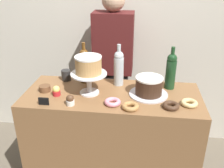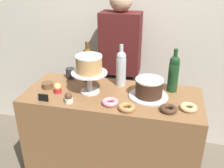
% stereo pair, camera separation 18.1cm
% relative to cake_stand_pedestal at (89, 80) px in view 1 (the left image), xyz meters
% --- Properties ---
extents(back_wall, '(6.00, 0.05, 2.60)m').
position_rel_cake_stand_pedestal_xyz_m(back_wall, '(0.17, 0.85, 0.28)').
color(back_wall, beige).
rests_on(back_wall, ground_plane).
extents(display_counter, '(1.29, 0.54, 0.91)m').
position_rel_cake_stand_pedestal_xyz_m(display_counter, '(0.17, 0.01, -0.56)').
color(display_counter, brown).
rests_on(display_counter, ground_plane).
extents(cake_stand_pedestal, '(0.26, 0.26, 0.16)m').
position_rel_cake_stand_pedestal_xyz_m(cake_stand_pedestal, '(0.00, 0.00, 0.00)').
color(cake_stand_pedestal, silver).
rests_on(cake_stand_pedestal, display_counter).
extents(white_layer_cake, '(0.19, 0.19, 0.12)m').
position_rel_cake_stand_pedestal_xyz_m(white_layer_cake, '(0.00, 0.00, 0.11)').
color(white_layer_cake, tan).
rests_on(white_layer_cake, cake_stand_pedestal).
extents(silver_serving_platter, '(0.28, 0.28, 0.01)m').
position_rel_cake_stand_pedestal_xyz_m(silver_serving_platter, '(0.43, 0.03, -0.10)').
color(silver_serving_platter, silver).
rests_on(silver_serving_platter, display_counter).
extents(chocolate_round_cake, '(0.20, 0.20, 0.13)m').
position_rel_cake_stand_pedestal_xyz_m(chocolate_round_cake, '(0.43, 0.03, -0.03)').
color(chocolate_round_cake, '#3D2619').
rests_on(chocolate_round_cake, silver_serving_platter).
extents(wine_bottle_clear, '(0.08, 0.08, 0.33)m').
position_rel_cake_stand_pedestal_xyz_m(wine_bottle_clear, '(0.20, 0.18, 0.04)').
color(wine_bottle_clear, '#B2BCC1').
rests_on(wine_bottle_clear, display_counter).
extents(wine_bottle_amber, '(0.08, 0.08, 0.33)m').
position_rel_cake_stand_pedestal_xyz_m(wine_bottle_amber, '(-0.08, 0.20, 0.04)').
color(wine_bottle_amber, '#5B3814').
rests_on(wine_bottle_amber, display_counter).
extents(wine_bottle_green, '(0.08, 0.08, 0.33)m').
position_rel_cake_stand_pedestal_xyz_m(wine_bottle_green, '(0.59, 0.16, 0.04)').
color(wine_bottle_green, '#193D1E').
rests_on(wine_bottle_green, display_counter).
extents(cupcake_lemon, '(0.06, 0.06, 0.07)m').
position_rel_cake_stand_pedestal_xyz_m(cupcake_lemon, '(-0.23, -0.06, -0.07)').
color(cupcake_lemon, red).
rests_on(cupcake_lemon, display_counter).
extents(cupcake_chocolate, '(0.06, 0.06, 0.07)m').
position_rel_cake_stand_pedestal_xyz_m(cupcake_chocolate, '(-0.09, -0.19, -0.07)').
color(cupcake_chocolate, white).
rests_on(cupcake_chocolate, display_counter).
extents(donut_glazed, '(0.11, 0.11, 0.03)m').
position_rel_cake_stand_pedestal_xyz_m(donut_glazed, '(0.70, -0.09, -0.09)').
color(donut_glazed, '#E0C17F').
rests_on(donut_glazed, display_counter).
extents(donut_pink, '(0.11, 0.11, 0.03)m').
position_rel_cake_stand_pedestal_xyz_m(donut_pink, '(0.19, -0.14, -0.09)').
color(donut_pink, pink).
rests_on(donut_pink, display_counter).
extents(donut_maple, '(0.11, 0.11, 0.03)m').
position_rel_cake_stand_pedestal_xyz_m(donut_maple, '(0.31, -0.19, -0.09)').
color(donut_maple, '#B27F47').
rests_on(donut_maple, display_counter).
extents(donut_chocolate, '(0.11, 0.11, 0.03)m').
position_rel_cake_stand_pedestal_xyz_m(donut_chocolate, '(0.57, -0.14, -0.09)').
color(donut_chocolate, '#472D1E').
rests_on(donut_chocolate, display_counter).
extents(cookie_stack, '(0.08, 0.08, 0.04)m').
position_rel_cake_stand_pedestal_xyz_m(cookie_stack, '(-0.34, -0.01, -0.09)').
color(cookie_stack, brown).
rests_on(cookie_stack, display_counter).
extents(price_sign_chalkboard, '(0.07, 0.01, 0.05)m').
position_rel_cake_stand_pedestal_xyz_m(price_sign_chalkboard, '(-0.27, -0.21, -0.08)').
color(price_sign_chalkboard, black).
rests_on(price_sign_chalkboard, display_counter).
extents(coffee_cup_ceramic, '(0.08, 0.08, 0.08)m').
position_rel_cake_stand_pedestal_xyz_m(coffee_cup_ceramic, '(-0.24, 0.21, -0.07)').
color(coffee_cup_ceramic, '#282828').
rests_on(coffee_cup_ceramic, display_counter).
extents(barista_figure, '(0.36, 0.22, 1.60)m').
position_rel_cake_stand_pedestal_xyz_m(barista_figure, '(0.10, 0.59, -0.18)').
color(barista_figure, black).
rests_on(barista_figure, ground_plane).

